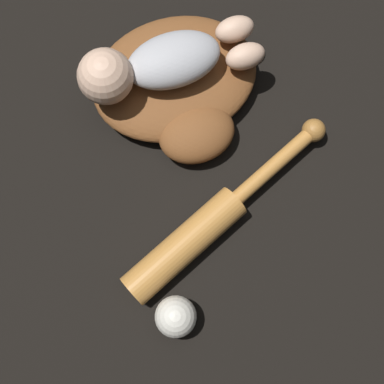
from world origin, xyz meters
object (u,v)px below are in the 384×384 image
at_px(baby_figure, 157,64).
at_px(baseball_bat, 207,225).
at_px(baseball_glove, 178,87).
at_px(baseball, 176,317).

distance_m(baby_figure, baseball_bat, 0.31).
xyz_separation_m(baseball_glove, baseball, (0.28, 0.34, 0.00)).
bearing_deg(baseball_bat, baseball, 31.99).
height_order(baby_figure, baseball_bat, baby_figure).
height_order(baseball_glove, baseball_bat, baseball_glove).
height_order(baseball_bat, baseball, baseball).
distance_m(baseball_glove, baseball_bat, 0.28).
relative_size(baseball_glove, baseball_bat, 0.82).
xyz_separation_m(baseball_bat, baseball, (0.15, 0.09, 0.01)).
bearing_deg(baseball, baby_figure, -124.81).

